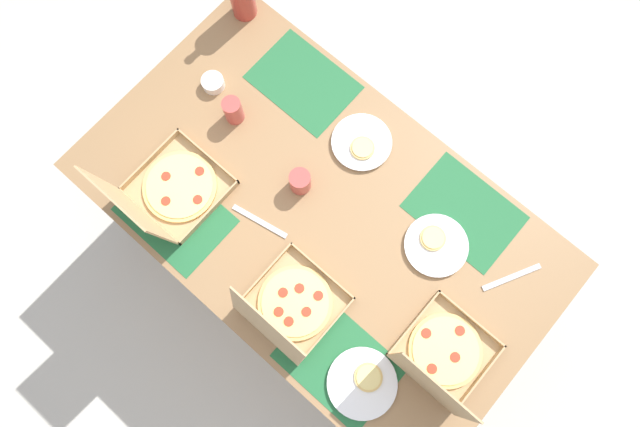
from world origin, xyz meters
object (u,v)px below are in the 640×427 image
Objects in this scene: plate_far_right at (363,383)px; condiment_bowl at (213,83)px; pizza_box_center at (442,358)px; cup_clear_left at (300,181)px; pizza_box_edge_far at (289,308)px; plate_far_left at (362,143)px; cup_dark at (233,110)px; pizza_box_corner_left at (170,191)px; plate_near_left at (436,245)px.

condiment_bowl reaches higher than plate_far_right.
cup_clear_left is at bearing -10.93° from pizza_box_center.
cup_clear_left is (0.25, -0.34, -0.00)m from pizza_box_edge_far.
cup_dark reaches higher than plate_far_left.
cup_dark is at bearing -83.73° from pizza_box_corner_left.
pizza_box_edge_far is at bearing 150.82° from condiment_bowl.
cup_dark is 1.18× the size of cup_clear_left.
pizza_box_center reaches higher than plate_far_left.
pizza_box_corner_left reaches higher than condiment_bowl.
condiment_bowl is at bearing -8.84° from cup_clear_left.
pizza_box_center reaches higher than cup_dark.
cup_dark is at bearing -23.17° from plate_far_right.
plate_near_left is at bearing 164.84° from plate_far_left.
pizza_box_edge_far reaches higher than pizza_box_center.
pizza_box_edge_far is 0.33m from plate_far_right.
plate_near_left is at bearing -150.01° from pizza_box_corner_left.
plate_far_right is at bearing 157.88° from condiment_bowl.
plate_far_left is 0.99× the size of plate_near_left.
plate_far_right is at bearing 177.15° from pizza_box_corner_left.
pizza_box_edge_far is (-0.56, 0.02, -0.00)m from pizza_box_corner_left.
plate_near_left is at bearing -176.18° from condiment_bowl.
condiment_bowl is (0.48, -0.08, -0.03)m from cup_clear_left.
plate_far_right is at bearing 148.34° from cup_clear_left.
condiment_bowl is (0.54, 0.18, 0.01)m from plate_far_left.
plate_far_right is at bearing 130.32° from plate_far_left.
pizza_box_center is at bearing 169.07° from cup_clear_left.
pizza_box_center is 1.41× the size of plate_near_left.
plate_far_left is 0.57m from condiment_bowl.
pizza_box_center is 1.21m from condiment_bowl.
plate_far_left is at bearing -103.57° from cup_clear_left.
pizza_box_center is at bearing 169.91° from condiment_bowl.
plate_near_left is at bearing -163.75° from cup_clear_left.
plate_near_left is 0.96m from condiment_bowl.
pizza_box_center is 0.98× the size of pizza_box_edge_far.
condiment_bowl is (1.06, -0.43, 0.01)m from plate_far_right.
plate_far_left is 0.80m from plate_far_right.
cup_clear_left is (0.71, -0.14, -0.00)m from pizza_box_center.
plate_far_left is 2.02× the size of cup_dark.
pizza_box_edge_far reaches higher than plate_near_left.
pizza_box_edge_far is 2.94× the size of cup_dark.
pizza_box_center is 0.36m from plate_near_left.
condiment_bowl is at bearing -22.12° from plate_far_right.
pizza_box_edge_far is 0.42m from cup_clear_left.
cup_dark reaches higher than plate_far_right.
plate_far_right is 2.50× the size of cup_clear_left.
cup_clear_left is at bearing -134.26° from pizza_box_corner_left.
plate_far_right is (-0.52, 0.61, 0.00)m from plate_far_left.
plate_far_left and plate_far_right have the same top height.
cup_dark is (0.92, -0.39, 0.04)m from plate_far_right.
cup_dark is at bearing -6.27° from cup_clear_left.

